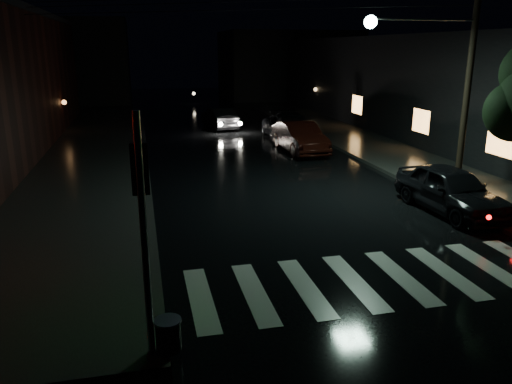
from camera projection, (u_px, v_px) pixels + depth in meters
ground at (260, 304)px, 10.66m from camera, size 120.00×120.00×0.00m
sidewalk_left at (81, 167)px, 22.65m from camera, size 6.00×44.00×0.15m
sidewalk_right at (384, 152)px, 25.92m from camera, size 4.00×44.00×0.15m
building_right at (462, 87)px, 30.37m from camera, size 10.00×40.00×6.00m
building_far_left at (56, 61)px, 49.48m from camera, size 14.00×10.00×8.00m
building_far_right at (288, 65)px, 54.84m from camera, size 14.00×10.00×7.00m
crosswalk at (378, 279)px, 11.78m from camera, size 9.00×3.00×0.01m
signal_pole_corner at (156, 277)px, 8.40m from camera, size 0.68×0.61×4.20m
utility_pole at (454, 67)px, 17.85m from camera, size 4.92×0.44×8.00m
parked_car_a at (451, 190)px, 16.43m from camera, size 2.08×4.61×1.54m
parked_car_b at (300, 137)px, 25.94m from camera, size 1.83×4.86×1.58m
parked_car_c at (291, 126)px, 30.05m from camera, size 2.40×5.22×1.48m
parked_car_d at (288, 127)px, 29.69m from camera, size 2.60×5.21×1.42m
oncoming_car at (219, 118)px, 33.67m from camera, size 2.03×4.44×1.41m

